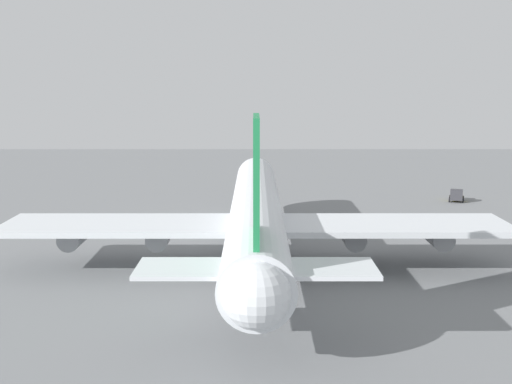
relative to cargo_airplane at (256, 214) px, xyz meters
name	(u,v)px	position (x,y,z in m)	size (l,w,h in m)	color
ground_plane	(256,261)	(0.34, 0.00, -6.13)	(272.01, 272.01, 0.00)	slate
cargo_airplane	(256,214)	(0.00, 0.00, 0.00)	(68.00, 60.41, 19.53)	silver
cargo_loader	(457,195)	(40.53, -37.93, -4.93)	(4.57, 3.65, 2.46)	#333338
safety_cone_nose	(274,210)	(30.94, -3.11, -5.83)	(0.42, 0.42, 0.60)	orange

